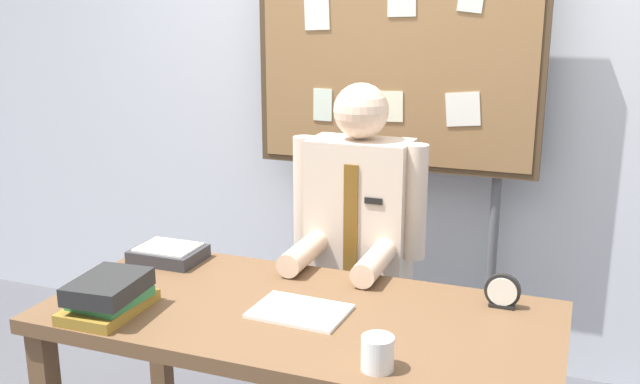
{
  "coord_description": "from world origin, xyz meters",
  "views": [
    {
      "loc": [
        0.82,
        -1.96,
        1.71
      ],
      "look_at": [
        0.0,
        0.19,
        1.1
      ],
      "focal_mm": 39.76,
      "sensor_mm": 36.0,
      "label": 1
    }
  ],
  "objects_px": {
    "bulletin_board": "(395,60)",
    "book_stack": "(109,296)",
    "coffee_mug": "(377,353)",
    "desk_clock": "(502,292)",
    "person": "(358,270)",
    "paper_tray": "(168,253)",
    "open_notebook": "(300,311)",
    "desk": "(299,336)"
  },
  "relations": [
    {
      "from": "coffee_mug",
      "to": "open_notebook",
      "type": "bearing_deg",
      "value": 142.16
    },
    {
      "from": "desk",
      "to": "book_stack",
      "type": "distance_m",
      "value": 0.63
    },
    {
      "from": "bulletin_board",
      "to": "coffee_mug",
      "type": "height_order",
      "value": "bulletin_board"
    },
    {
      "from": "bulletin_board",
      "to": "open_notebook",
      "type": "bearing_deg",
      "value": -89.47
    },
    {
      "from": "desk_clock",
      "to": "coffee_mug",
      "type": "distance_m",
      "value": 0.6
    },
    {
      "from": "bulletin_board",
      "to": "book_stack",
      "type": "height_order",
      "value": "bulletin_board"
    },
    {
      "from": "book_stack",
      "to": "person",
      "type": "bearing_deg",
      "value": 57.12
    },
    {
      "from": "paper_tray",
      "to": "coffee_mug",
      "type": "bearing_deg",
      "value": -27.98
    },
    {
      "from": "bulletin_board",
      "to": "desk",
      "type": "bearing_deg",
      "value": -90.0
    },
    {
      "from": "person",
      "to": "coffee_mug",
      "type": "bearing_deg",
      "value": -69.14
    },
    {
      "from": "desk",
      "to": "bulletin_board",
      "type": "distance_m",
      "value": 1.39
    },
    {
      "from": "paper_tray",
      "to": "person",
      "type": "bearing_deg",
      "value": 30.22
    },
    {
      "from": "coffee_mug",
      "to": "book_stack",
      "type": "bearing_deg",
      "value": 177.3
    },
    {
      "from": "open_notebook",
      "to": "coffee_mug",
      "type": "xyz_separation_m",
      "value": [
        0.34,
        -0.26,
        0.04
      ]
    },
    {
      "from": "bulletin_board",
      "to": "open_notebook",
      "type": "height_order",
      "value": "bulletin_board"
    },
    {
      "from": "book_stack",
      "to": "coffee_mug",
      "type": "relative_size",
      "value": 3.15
    },
    {
      "from": "person",
      "to": "open_notebook",
      "type": "xyz_separation_m",
      "value": [
        0.01,
        -0.65,
        0.09
      ]
    },
    {
      "from": "bulletin_board",
      "to": "person",
      "type": "bearing_deg",
      "value": -90.0
    },
    {
      "from": "coffee_mug",
      "to": "person",
      "type": "bearing_deg",
      "value": 110.86
    },
    {
      "from": "desk",
      "to": "paper_tray",
      "type": "distance_m",
      "value": 0.71
    },
    {
      "from": "desk",
      "to": "open_notebook",
      "type": "distance_m",
      "value": 0.1
    },
    {
      "from": "coffee_mug",
      "to": "paper_tray",
      "type": "bearing_deg",
      "value": 152.02
    },
    {
      "from": "book_stack",
      "to": "paper_tray",
      "type": "height_order",
      "value": "book_stack"
    },
    {
      "from": "desk",
      "to": "paper_tray",
      "type": "height_order",
      "value": "paper_tray"
    },
    {
      "from": "desk",
      "to": "desk_clock",
      "type": "bearing_deg",
      "value": 22.78
    },
    {
      "from": "bulletin_board",
      "to": "paper_tray",
      "type": "height_order",
      "value": "bulletin_board"
    },
    {
      "from": "person",
      "to": "paper_tray",
      "type": "bearing_deg",
      "value": -149.78
    },
    {
      "from": "desk",
      "to": "desk_clock",
      "type": "relative_size",
      "value": 14.28
    },
    {
      "from": "bulletin_board",
      "to": "book_stack",
      "type": "relative_size",
      "value": 6.76
    },
    {
      "from": "desk",
      "to": "coffee_mug",
      "type": "bearing_deg",
      "value": -39.03
    },
    {
      "from": "paper_tray",
      "to": "open_notebook",
      "type": "bearing_deg",
      "value": -22.13
    },
    {
      "from": "desk_clock",
      "to": "bulletin_board",
      "type": "bearing_deg",
      "value": 125.0
    },
    {
      "from": "person",
      "to": "bulletin_board",
      "type": "distance_m",
      "value": 0.96
    },
    {
      "from": "coffee_mug",
      "to": "paper_tray",
      "type": "relative_size",
      "value": 0.37
    },
    {
      "from": "book_stack",
      "to": "coffee_mug",
      "type": "distance_m",
      "value": 0.91
    },
    {
      "from": "person",
      "to": "open_notebook",
      "type": "relative_size",
      "value": 4.75
    },
    {
      "from": "coffee_mug",
      "to": "bulletin_board",
      "type": "bearing_deg",
      "value": 103.77
    },
    {
      "from": "book_stack",
      "to": "desk_clock",
      "type": "relative_size",
      "value": 2.59
    },
    {
      "from": "book_stack",
      "to": "paper_tray",
      "type": "bearing_deg",
      "value": 100.59
    },
    {
      "from": "bulletin_board",
      "to": "coffee_mug",
      "type": "distance_m",
      "value": 1.6
    },
    {
      "from": "open_notebook",
      "to": "bulletin_board",
      "type": "bearing_deg",
      "value": 90.53
    },
    {
      "from": "bulletin_board",
      "to": "coffee_mug",
      "type": "relative_size",
      "value": 21.26
    }
  ]
}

